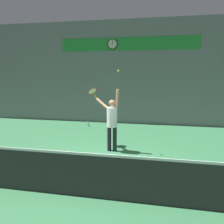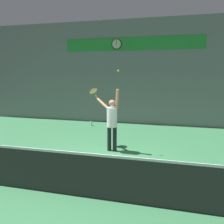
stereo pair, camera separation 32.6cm
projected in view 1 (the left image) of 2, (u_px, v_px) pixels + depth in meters
ground_plane at (101, 169)px, 5.75m from camera, size 18.00×18.00×0.00m
back_wall at (127, 73)px, 10.63m from camera, size 18.00×0.10×5.00m
sponsor_banner at (128, 44)px, 10.33m from camera, size 6.58×0.02×0.61m
scoreboard_clock at (112, 44)px, 10.45m from camera, size 0.51×0.05×0.51m
court_net at (85, 174)px, 4.38m from camera, size 7.74×0.07×1.06m
tennis_player at (112, 120)px, 6.95m from camera, size 0.87×0.56×2.01m
tennis_racket at (93, 92)px, 7.40m from camera, size 0.42×0.42×0.38m
tennis_ball at (118, 71)px, 6.62m from camera, size 0.07×0.07×0.07m
water_bottle at (88, 124)px, 10.42m from camera, size 0.09×0.09×0.27m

